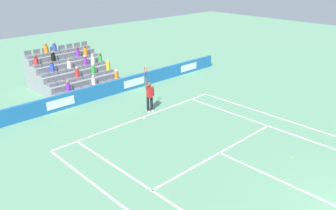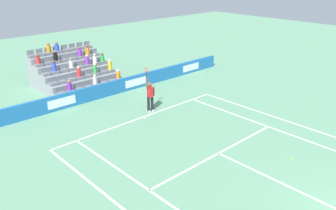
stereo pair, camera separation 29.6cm
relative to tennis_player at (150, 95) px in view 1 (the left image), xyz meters
The scene contains 11 objects.
line_baseline 1.39m from the tennis_player, 22.61° to the left, with size 10.97×0.10×0.01m, color white.
line_service 6.02m from the tennis_player, 81.24° to the left, with size 8.23×0.10×0.01m, color white.
line_centre_service 9.17m from the tennis_player, 84.30° to the left, with size 0.10×6.40×0.01m, color white.
line_singles_sideline_left 8.13m from the tennis_player, 51.55° to the left, with size 0.10×11.89×0.01m, color white.
line_singles_sideline_right 7.16m from the tennis_player, 116.93° to the left, with size 0.10×11.89×0.01m, color white.
line_doubles_sideline_right 7.87m from the tennis_player, 125.93° to the left, with size 0.10×11.89×0.01m, color white.
line_centre_mark 1.42m from the tennis_player, 27.79° to the left, with size 0.10×0.20×0.01m, color white.
sponsor_barrier 3.96m from the tennis_player, 76.68° to the right, with size 21.97×0.22×0.93m.
tennis_player is the anchor object (origin of this frame).
stadium_stand 7.44m from the tennis_player, 83.06° to the right, with size 4.96×4.75×2.97m.
loose_tennis_ball 8.50m from the tennis_player, 97.39° to the left, with size 0.07×0.07×0.07m, color #D1E533.
Camera 1 is at (11.31, 1.96, 7.96)m, focal length 37.19 mm.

